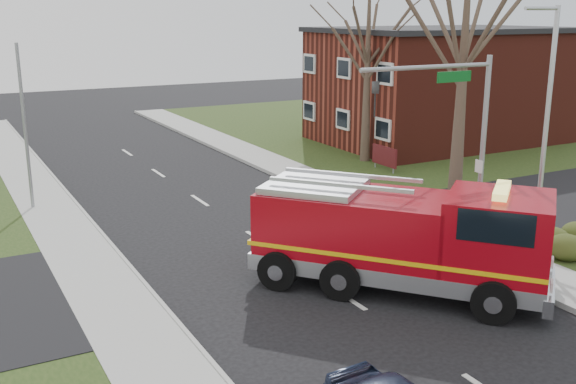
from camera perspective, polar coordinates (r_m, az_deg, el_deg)
name	(u,v)px	position (r m, az deg, el deg)	size (l,w,h in m)	color
ground	(346,298)	(20.28, 4.97, -8.89)	(120.00, 120.00, 0.00)	black
sidewalk_right	(500,260)	(24.00, 17.52, -5.49)	(2.40, 80.00, 0.15)	#9FA09A
sidewalk_left	(142,342)	(17.92, -12.28, -12.33)	(2.40, 80.00, 0.15)	#9FA09A
brick_building	(443,85)	(44.68, 12.98, 8.83)	(15.40, 10.40, 7.25)	maroon
health_center_sign	(384,156)	(35.58, 8.17, 3.01)	(0.12, 2.00, 1.40)	#4F1215
bare_tree_near	(465,31)	(29.18, 14.78, 13.01)	(6.00, 6.00, 12.00)	#3E2E25
bare_tree_far	(368,45)	(37.18, 6.80, 12.29)	(5.25, 5.25, 10.50)	#3E2E25
traffic_signal_mast	(456,120)	(23.22, 14.06, 5.92)	(5.29, 0.18, 6.80)	gray
streetlight_pole	(545,129)	(23.24, 20.90, 5.00)	(1.48, 0.16, 8.40)	#B7BABF
utility_pole_far	(25,129)	(30.01, -21.37, 4.99)	(0.14, 0.14, 7.00)	gray
fire_engine	(403,240)	(20.56, 9.71, -4.01)	(7.80, 8.46, 3.47)	maroon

